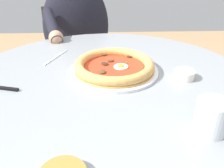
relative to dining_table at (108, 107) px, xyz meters
The scene contains 7 objects.
dining_table is the anchor object (origin of this frame).
pizza_on_plate 0.15m from the dining_table, 21.53° to the right, with size 0.32×0.32×0.04m.
water_glass 0.39m from the dining_table, 138.15° to the right, with size 0.08×0.08×0.09m.
ramekin_capers 0.29m from the dining_table, 88.41° to the right, with size 0.07×0.07×0.03m.
fork_utensil 0.32m from the dining_table, 44.98° to the left, with size 0.16×0.08×0.00m.
diner_person 0.77m from the dining_table, 13.16° to the left, with size 0.55×0.44×1.20m.
cafe_chair_diner 0.91m from the dining_table, 13.03° to the left, with size 0.52×0.52×0.81m.
Camera 1 is at (-0.74, 0.01, 1.15)m, focal length 39.32 mm.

